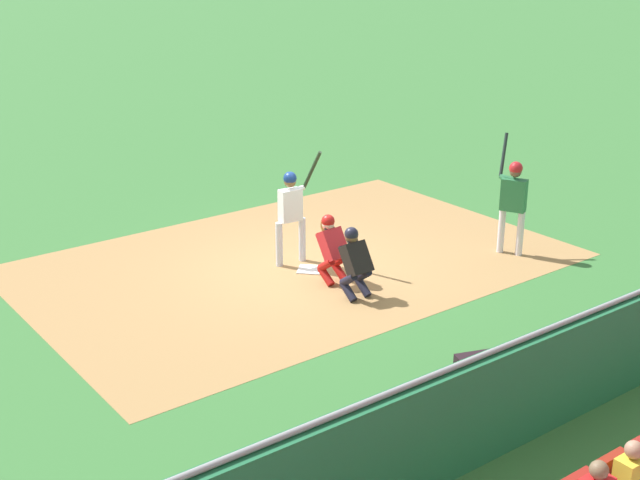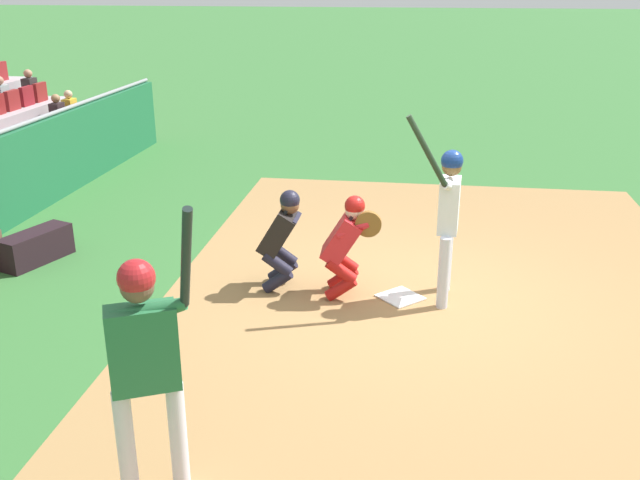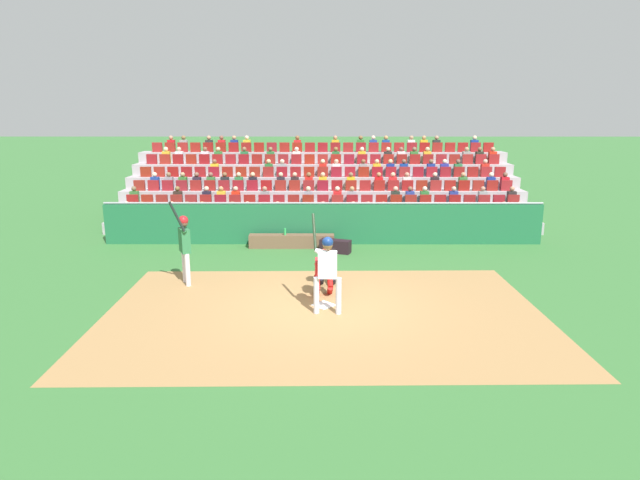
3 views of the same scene
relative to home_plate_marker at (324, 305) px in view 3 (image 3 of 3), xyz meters
The scene contains 12 objects.
ground_plane 0.02m from the home_plate_marker, ahead, with size 160.00×160.00×0.00m, color #356C32.
infield_dirt_patch 0.50m from the home_plate_marker, 90.00° to the left, with size 9.94×6.58×0.01m, color #A07748.
home_plate_marker is the anchor object (origin of this frame).
batter_at_plate 1.21m from the home_plate_marker, 97.82° to the left, with size 0.68×0.65×2.23m.
catcher_crouching 0.94m from the home_plate_marker, 89.25° to the right, with size 0.48×0.72×1.25m.
home_plate_umpire 1.59m from the home_plate_marker, 93.83° to the right, with size 0.46×0.51×1.26m.
dugout_wall 6.08m from the home_plate_marker, 90.00° to the right, with size 14.92×0.24×1.45m.
dugout_bench 5.60m from the home_plate_marker, 79.17° to the right, with size 2.84×0.40×0.44m, color brown.
water_bottle_on_bench 5.60m from the home_plate_marker, 76.88° to the right, with size 0.07×0.07×0.23m, color green.
equipment_duffel_bag 4.87m from the home_plate_marker, 94.68° to the right, with size 0.98×0.36×0.42m, color black.
on_deck_batter 4.13m from the home_plate_marker, 23.85° to the right, with size 0.44×0.76×2.30m.
bleacher_stand 10.84m from the home_plate_marker, 90.01° to the right, with size 16.28×5.47×3.37m.
Camera 3 is at (0.06, 11.97, 4.52)m, focal length 30.20 mm.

